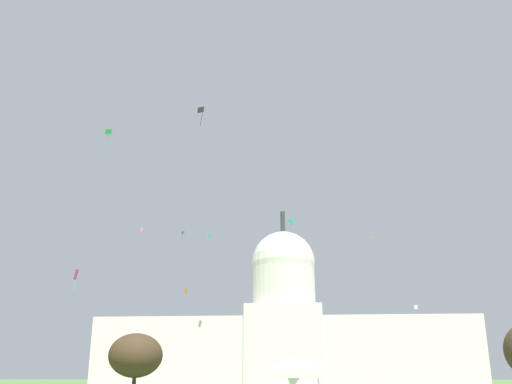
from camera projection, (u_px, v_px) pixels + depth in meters
capitol_building at (284, 333)px, 214.51m from camera, size 142.12×27.14×66.51m
event_tent at (297, 375)px, 84.08m from camera, size 6.98×7.37×6.08m
tree_west_mid at (136, 355)px, 114.95m from camera, size 14.36×14.23×11.31m
kite_gold_high at (370, 240)px, 163.95m from camera, size 1.39×1.51×0.29m
kite_cyan_high at (209, 236)px, 198.05m from camera, size 1.16×1.11×3.10m
kite_blue_high at (183, 233)px, 180.89m from camera, size 0.97×1.00×3.03m
kite_turquoise_high at (291, 221)px, 133.58m from camera, size 1.15×1.19×2.39m
kite_green_high at (109, 132)px, 118.78m from camera, size 1.22×1.32×4.41m
kite_magenta_low at (76, 275)px, 72.30m from camera, size 0.41×1.10×2.86m
kite_orange_mid at (186, 291)px, 135.93m from camera, size 0.62×0.48×1.07m
kite_white_mid at (416, 307)px, 169.88m from camera, size 1.11×0.32×1.24m
kite_pink_high at (142, 230)px, 151.76m from camera, size 0.94×0.89×1.10m
kite_black_high at (201, 111)px, 91.61m from camera, size 1.09×0.58×3.41m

